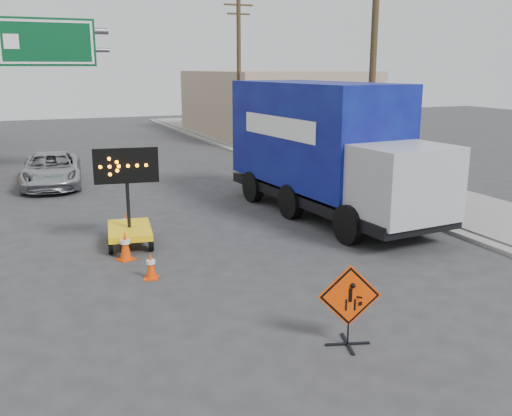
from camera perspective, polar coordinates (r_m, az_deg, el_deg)
ground at (r=11.02m, az=4.97°, el=-12.31°), size 100.00×100.00×0.00m
curb_right at (r=26.95m, az=3.70°, el=3.60°), size 0.40×60.00×0.12m
sidewalk_right at (r=28.04m, az=7.93°, el=3.93°), size 4.00×60.00×0.15m
building_right_far at (r=42.64m, az=1.71°, el=10.43°), size 10.00×14.00×4.60m
highway_gantry at (r=26.67m, az=-22.97°, el=13.28°), size 6.18×0.38×6.90m
utility_pole_near at (r=22.61m, az=11.58°, el=13.18°), size 1.80×0.26×9.00m
utility_pole_far at (r=35.08m, az=-1.72°, el=13.59°), size 1.80×0.26×9.00m
construction_sign at (r=10.33m, az=9.30°, el=-9.37°), size 1.10×0.79×1.52m
arrow_board at (r=16.26m, az=-12.56°, el=-1.54°), size 1.73×2.08×2.75m
pickup_truck at (r=25.31m, az=-19.78°, el=3.61°), size 2.82×5.25×1.40m
box_truck at (r=19.17m, az=7.01°, el=5.17°), size 3.51×9.41×4.38m
cone_a at (r=13.69m, az=-10.47°, el=-5.67°), size 0.43×0.43×0.65m
cone_b at (r=15.12m, az=-12.94°, el=-3.67°), size 0.51×0.51×0.77m
cone_c at (r=17.21m, az=-12.73°, el=-1.56°), size 0.48×0.48×0.75m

